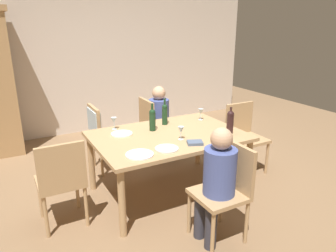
{
  "coord_description": "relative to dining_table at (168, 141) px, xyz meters",
  "views": [
    {
      "loc": [
        -1.63,
        -2.99,
        1.97
      ],
      "look_at": [
        0.0,
        0.0,
        0.84
      ],
      "focal_mm": 34.06,
      "sensor_mm": 36.0,
      "label": 1
    }
  ],
  "objects": [
    {
      "name": "dinner_plate_guest_right",
      "position": [
        -0.22,
        -0.38,
        0.08
      ],
      "size": [
        0.24,
        0.24,
        0.01
      ],
      "primitive_type": "cylinder",
      "color": "silver",
      "rests_on": "dining_table"
    },
    {
      "name": "folded_napkin",
      "position": [
        0.1,
        -0.4,
        0.09
      ],
      "size": [
        0.19,
        0.17,
        0.03
      ],
      "primitive_type": "cube",
      "rotation": [
        0.0,
        0.0,
        -0.4
      ],
      "color": "#4C5B75",
      "rests_on": "dining_table"
    },
    {
      "name": "chair_far_right",
      "position": [
        0.29,
        0.96,
        -0.13
      ],
      "size": [
        0.44,
        0.44,
        0.92
      ],
      "rotation": [
        0.0,
        0.0,
        -1.57
      ],
      "color": "tan",
      "rests_on": "ground_plane"
    },
    {
      "name": "dinner_plate_host",
      "position": [
        -0.52,
        -0.39,
        0.08
      ],
      "size": [
        0.27,
        0.27,
        0.01
      ],
      "primitive_type": "cylinder",
      "color": "white",
      "rests_on": "dining_table"
    },
    {
      "name": "ground_plane",
      "position": [
        0.0,
        0.0,
        -0.67
      ],
      "size": [
        10.0,
        10.0,
        0.0
      ],
      "primitive_type": "plane",
      "color": "#846647"
    },
    {
      "name": "dining_table",
      "position": [
        0.0,
        0.0,
        0.0
      ],
      "size": [
        1.68,
        1.17,
        0.74
      ],
      "color": "tan",
      "rests_on": "ground_plane"
    },
    {
      "name": "wine_bottle_tall_green",
      "position": [
        0.64,
        -0.3,
        0.22
      ],
      "size": [
        0.08,
        0.08,
        0.31
      ],
      "color": "black",
      "rests_on": "dining_table"
    },
    {
      "name": "person_man_bearded",
      "position": [
        0.4,
        0.96,
        -0.03
      ],
      "size": [
        0.33,
        0.29,
        1.1
      ],
      "rotation": [
        0.0,
        0.0,
        -1.57
      ],
      "color": "#33333D",
      "rests_on": "ground_plane"
    },
    {
      "name": "chair_right_end",
      "position": [
        1.22,
        0.09,
        -0.13
      ],
      "size": [
        0.44,
        0.44,
        0.92
      ],
      "rotation": [
        0.0,
        0.0,
        3.14
      ],
      "color": "tan",
      "rests_on": "ground_plane"
    },
    {
      "name": "dinner_plate_guest_left",
      "position": [
        -0.46,
        0.25,
        0.08
      ],
      "size": [
        0.25,
        0.25,
        0.01
      ],
      "primitive_type": "cylinder",
      "color": "white",
      "rests_on": "dining_table"
    },
    {
      "name": "rear_room_partition",
      "position": [
        0.0,
        2.78,
        0.68
      ],
      "size": [
        6.4,
        0.12,
        2.7
      ],
      "primitive_type": "cube",
      "color": "beige",
      "rests_on": "ground_plane"
    },
    {
      "name": "chair_far_left",
      "position": [
        -0.5,
        0.96,
        -0.07
      ],
      "size": [
        0.46,
        0.44,
        0.92
      ],
      "rotation": [
        0.0,
        0.0,
        -1.57
      ],
      "color": "tan",
      "rests_on": "ground_plane"
    },
    {
      "name": "wine_glass_near_left",
      "position": [
        -0.48,
        0.46,
        0.18
      ],
      "size": [
        0.07,
        0.07,
        0.15
      ],
      "color": "silver",
      "rests_on": "dining_table"
    },
    {
      "name": "chair_near",
      "position": [
        0.09,
        -0.96,
        -0.13
      ],
      "size": [
        0.44,
        0.44,
        0.92
      ],
      "rotation": [
        0.0,
        0.0,
        1.57
      ],
      "color": "tan",
      "rests_on": "ground_plane"
    },
    {
      "name": "wine_glass_centre",
      "position": [
        0.04,
        -0.21,
        0.18
      ],
      "size": [
        0.07,
        0.07,
        0.15
      ],
      "color": "silver",
      "rests_on": "dining_table"
    },
    {
      "name": "chair_left_end",
      "position": [
        -1.22,
        -0.09,
        -0.13
      ],
      "size": [
        0.44,
        0.44,
        0.92
      ],
      "color": "tan",
      "rests_on": "ground_plane"
    },
    {
      "name": "wine_bottle_short_olive",
      "position": [
        -0.09,
        0.21,
        0.22
      ],
      "size": [
        0.07,
        0.07,
        0.33
      ],
      "color": "#19381E",
      "rests_on": "dining_table"
    },
    {
      "name": "wine_bottle_dark_red",
      "position": [
        0.14,
        0.34,
        0.22
      ],
      "size": [
        0.07,
        0.07,
        0.33
      ],
      "color": "#19381E",
      "rests_on": "dining_table"
    },
    {
      "name": "person_woman_host",
      "position": [
        -0.03,
        -0.96,
        -0.03
      ],
      "size": [
        0.34,
        0.29,
        1.11
      ],
      "rotation": [
        0.0,
        0.0,
        1.57
      ],
      "color": "#33333D",
      "rests_on": "ground_plane"
    },
    {
      "name": "wine_glass_near_right",
      "position": [
        0.64,
        0.29,
        0.18
      ],
      "size": [
        0.07,
        0.07,
        0.15
      ],
      "color": "silver",
      "rests_on": "dining_table"
    }
  ]
}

